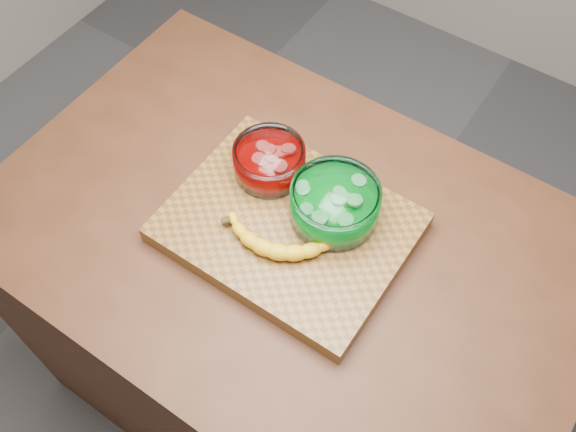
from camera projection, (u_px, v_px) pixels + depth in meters
The scene contains 6 objects.
ground at pixel (288, 383), 2.01m from camera, with size 3.50×3.50×0.00m, color #4E4E52.
counter at pixel (288, 325), 1.64m from camera, with size 1.20×0.80×0.90m, color #482615.
cutting_board at pixel (288, 227), 1.24m from camera, with size 0.45×0.35×0.04m, color brown.
bowl_red at pixel (269, 161), 1.27m from camera, with size 0.14×0.14×0.07m.
bowl_green at pixel (335, 204), 1.20m from camera, with size 0.17×0.17×0.08m.
banana at pixel (281, 231), 1.20m from camera, with size 0.24×0.15×0.04m, color gold, non-canonical shape.
Camera 1 is at (0.37, -0.55, 1.97)m, focal length 40.00 mm.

